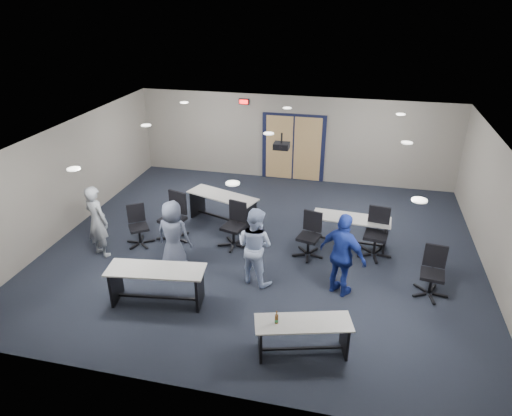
% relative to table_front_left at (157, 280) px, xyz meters
% --- Properties ---
extents(floor, '(10.00, 10.00, 0.00)m').
position_rel_table_front_left_xyz_m(floor, '(1.56, 2.57, -0.52)').
color(floor, black).
rests_on(floor, ground).
extents(back_wall, '(10.00, 0.04, 2.70)m').
position_rel_table_front_left_xyz_m(back_wall, '(1.56, 7.07, 0.83)').
color(back_wall, gray).
rests_on(back_wall, floor).
extents(front_wall, '(10.00, 0.04, 2.70)m').
position_rel_table_front_left_xyz_m(front_wall, '(1.56, -1.93, 0.83)').
color(front_wall, gray).
rests_on(front_wall, floor).
extents(left_wall, '(0.04, 9.00, 2.70)m').
position_rel_table_front_left_xyz_m(left_wall, '(-3.44, 2.57, 0.83)').
color(left_wall, gray).
rests_on(left_wall, floor).
extents(right_wall, '(0.04, 9.00, 2.70)m').
position_rel_table_front_left_xyz_m(right_wall, '(6.56, 2.57, 0.83)').
color(right_wall, gray).
rests_on(right_wall, floor).
extents(ceiling, '(10.00, 9.00, 0.04)m').
position_rel_table_front_left_xyz_m(ceiling, '(1.56, 2.57, 2.18)').
color(ceiling, silver).
rests_on(ceiling, back_wall).
extents(double_door, '(2.00, 0.07, 2.20)m').
position_rel_table_front_left_xyz_m(double_door, '(1.56, 7.03, 0.53)').
color(double_door, black).
rests_on(double_door, back_wall).
extents(exit_sign, '(0.32, 0.07, 0.18)m').
position_rel_table_front_left_xyz_m(exit_sign, '(-0.04, 7.01, 1.93)').
color(exit_sign, black).
rests_on(exit_sign, back_wall).
extents(ceiling_projector, '(0.35, 0.32, 0.37)m').
position_rel_table_front_left_xyz_m(ceiling_projector, '(1.86, 3.06, 1.88)').
color(ceiling_projector, black).
rests_on(ceiling_projector, ceiling).
extents(ceiling_can_lights, '(6.24, 5.74, 0.02)m').
position_rel_table_front_left_xyz_m(ceiling_can_lights, '(1.56, 2.82, 2.15)').
color(ceiling_can_lights, white).
rests_on(ceiling_can_lights, ceiling).
extents(table_front_left, '(1.96, 0.88, 0.77)m').
position_rel_table_front_left_xyz_m(table_front_left, '(0.00, 0.00, 0.00)').
color(table_front_left, '#A19E98').
rests_on(table_front_left, floor).
extents(table_front_right, '(1.69, 0.95, 0.89)m').
position_rel_table_front_left_xyz_m(table_front_right, '(2.95, -0.76, -0.07)').
color(table_front_right, '#A19E98').
rests_on(table_front_right, floor).
extents(table_back_left, '(2.01, 1.22, 0.77)m').
position_rel_table_front_left_xyz_m(table_back_left, '(0.24, 3.61, 0.00)').
color(table_back_left, '#A19E98').
rests_on(table_back_left, floor).
extents(table_back_right, '(1.86, 0.72, 0.86)m').
position_rel_table_front_left_xyz_m(table_back_right, '(3.58, 3.13, -0.02)').
color(table_back_right, '#A19E98').
rests_on(table_back_right, floor).
extents(chair_back_a, '(0.95, 0.95, 1.21)m').
position_rel_table_front_left_xyz_m(chair_back_a, '(-0.67, 2.40, 0.08)').
color(chair_back_a, black).
rests_on(chair_back_a, floor).
extents(chair_back_b, '(0.84, 0.84, 1.09)m').
position_rel_table_front_left_xyz_m(chair_back_b, '(0.85, 2.45, 0.02)').
color(chair_back_b, black).
rests_on(chair_back_b, floor).
extents(chair_back_c, '(0.80, 0.80, 1.05)m').
position_rel_table_front_left_xyz_m(chair_back_c, '(2.66, 2.40, 0.00)').
color(chair_back_c, black).
rests_on(chair_back_c, floor).
extents(chair_back_d, '(0.82, 0.82, 1.16)m').
position_rel_table_front_left_xyz_m(chair_back_d, '(4.15, 2.75, 0.06)').
color(chair_back_d, black).
rests_on(chair_back_d, floor).
extents(chair_loose_left, '(0.87, 0.87, 0.99)m').
position_rel_table_front_left_xyz_m(chair_loose_left, '(-1.37, 2.00, -0.03)').
color(chair_loose_left, black).
rests_on(chair_loose_left, floor).
extents(chair_loose_right, '(0.74, 0.74, 1.05)m').
position_rel_table_front_left_xyz_m(chair_loose_right, '(5.25, 1.46, -0.00)').
color(chair_loose_right, black).
rests_on(chair_loose_right, floor).
extents(person_gray, '(0.74, 0.62, 1.72)m').
position_rel_table_front_left_xyz_m(person_gray, '(-2.04, 1.38, 0.34)').
color(person_gray, '#92979F').
rests_on(person_gray, floor).
extents(person_plaid, '(0.81, 0.56, 1.59)m').
position_rel_table_front_left_xyz_m(person_plaid, '(-0.15, 1.27, 0.27)').
color(person_plaid, '#51596F').
rests_on(person_plaid, floor).
extents(person_lightblue, '(1.01, 0.91, 1.69)m').
position_rel_table_front_left_xyz_m(person_lightblue, '(1.69, 1.16, 0.32)').
color(person_lightblue, '#B9CCF5').
rests_on(person_lightblue, floor).
extents(person_navy, '(1.12, 0.90, 1.78)m').
position_rel_table_front_left_xyz_m(person_navy, '(3.47, 1.12, 0.36)').
color(person_navy, navy).
rests_on(person_navy, floor).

